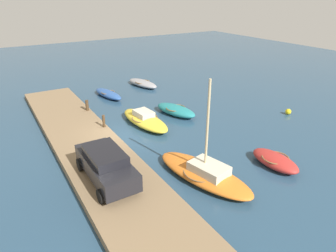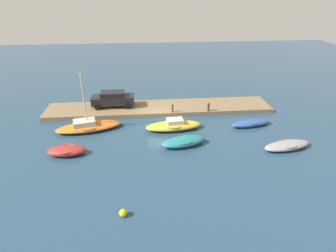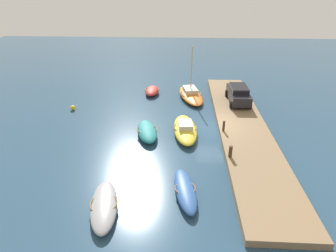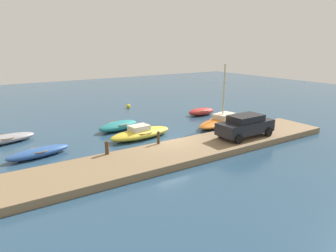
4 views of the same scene
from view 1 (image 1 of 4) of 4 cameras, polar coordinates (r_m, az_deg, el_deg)
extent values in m
plane|color=navy|center=(19.94, -9.00, -2.13)|extent=(84.00, 84.00, 0.00)
cube|color=#846B4C|center=(19.23, -15.30, -3.08)|extent=(23.16, 3.82, 0.42)
ellipsoid|color=#B72D28|center=(17.43, 19.60, -6.19)|extent=(2.89, 1.40, 0.68)
torus|color=olive|center=(17.34, 19.68, -5.66)|extent=(1.47, 1.47, 0.07)
ellipsoid|color=#2D569E|center=(27.72, -11.26, 5.98)|extent=(4.03, 1.76, 0.58)
torus|color=olive|center=(27.67, -11.28, 6.29)|extent=(1.36, 1.36, 0.07)
ellipsoid|color=orange|center=(15.50, 6.72, -8.95)|extent=(6.01, 3.21, 0.62)
torus|color=olive|center=(15.41, 6.75, -8.42)|extent=(2.48, 2.48, 0.07)
cube|color=beige|center=(15.10, 7.74, -8.02)|extent=(2.11, 1.62, 0.50)
cylinder|color=#C6B284|center=(14.22, 7.46, -0.40)|extent=(0.12, 0.12, 4.75)
ellipsoid|color=teal|center=(23.21, 1.48, 3.01)|extent=(3.95, 2.33, 0.71)
torus|color=olive|center=(23.14, 1.48, 3.46)|extent=(1.86, 1.86, 0.07)
ellipsoid|color=#939399|center=(30.54, -4.81, 8.06)|extent=(4.20, 2.12, 0.59)
torus|color=olive|center=(30.50, -4.83, 8.35)|extent=(1.69, 1.69, 0.07)
ellipsoid|color=gold|center=(21.47, -4.39, 1.10)|extent=(5.17, 2.19, 0.70)
torus|color=olive|center=(21.39, -4.41, 1.57)|extent=(1.98, 1.98, 0.07)
cube|color=beige|center=(21.41, -4.63, 2.29)|extent=(1.52, 1.16, 0.45)
cylinder|color=#47331E|center=(23.68, -15.07, 3.80)|extent=(0.23, 0.23, 0.80)
cylinder|color=#47331E|center=(20.44, -12.07, 0.90)|extent=(0.18, 0.18, 0.84)
cube|color=black|center=(14.68, -11.65, -7.50)|extent=(4.32, 1.71, 0.83)
cube|color=black|center=(14.36, -11.86, -5.33)|extent=(2.42, 1.50, 0.45)
cylinder|color=black|center=(13.98, -5.99, -10.88)|extent=(0.64, 0.23, 0.64)
cylinder|color=black|center=(13.50, -12.55, -12.84)|extent=(0.64, 0.23, 0.64)
cylinder|color=black|center=(16.35, -10.67, -5.57)|extent=(0.64, 0.23, 0.64)
cylinder|color=black|center=(15.94, -16.30, -7.02)|extent=(0.64, 0.23, 0.64)
sphere|color=yellow|center=(25.07, 21.80, 2.54)|extent=(0.45, 0.45, 0.45)
camera|label=2|loc=(34.78, 36.55, 24.67)|focal=29.85mm
camera|label=3|loc=(38.41, -19.51, 25.78)|focal=30.23mm
camera|label=4|loc=(29.83, -53.32, 11.20)|focal=32.50mm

